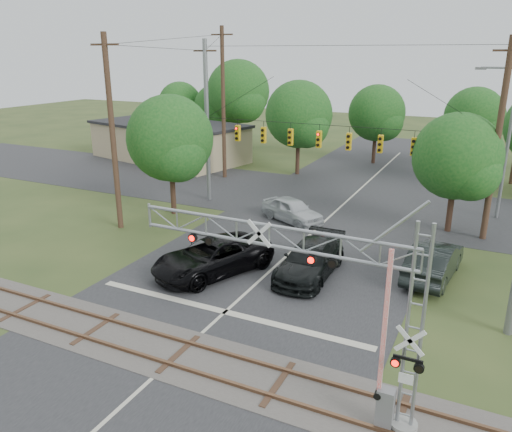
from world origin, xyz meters
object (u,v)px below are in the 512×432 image
at_px(traffic_signal_span, 347,135).
at_px(car_dark, 310,260).
at_px(crossing_gantry, 320,290).
at_px(streetlight, 506,135).
at_px(sedan_silver, 292,210).
at_px(commercial_building, 169,141).
at_px(pickup_black, 213,257).

bearing_deg(traffic_signal_span, car_dark, -83.28).
relative_size(crossing_gantry, streetlight, 0.94).
height_order(crossing_gantry, car_dark, crossing_gantry).
relative_size(crossing_gantry, sedan_silver, 2.00).
bearing_deg(commercial_building, car_dark, -28.83).
xyz_separation_m(commercial_building, streetlight, (30.88, -6.42, 3.65)).
xyz_separation_m(crossing_gantry, pickup_black, (-7.96, 7.12, -3.12)).
bearing_deg(car_dark, commercial_building, 137.74).
relative_size(car_dark, commercial_building, 0.32).
distance_m(pickup_black, commercial_building, 28.96).
bearing_deg(car_dark, crossing_gantry, -69.42).
bearing_deg(streetlight, traffic_signal_span, -152.73).
relative_size(traffic_signal_span, sedan_silver, 4.16).
height_order(traffic_signal_span, streetlight, traffic_signal_span).
height_order(commercial_building, streetlight, streetlight).
height_order(traffic_signal_span, sedan_silver, traffic_signal_span).
height_order(crossing_gantry, traffic_signal_span, traffic_signal_span).
distance_m(crossing_gantry, pickup_black, 11.13).
height_order(sedan_silver, streetlight, streetlight).
bearing_deg(pickup_black, car_dark, 46.10).
height_order(pickup_black, commercial_building, commercial_building).
distance_m(sedan_silver, commercial_building, 23.10).
xyz_separation_m(crossing_gantry, traffic_signal_span, (-4.57, 18.36, 1.63)).
bearing_deg(crossing_gantry, car_dark, 111.06).
height_order(pickup_black, car_dark, pickup_black).
height_order(crossing_gantry, commercial_building, crossing_gantry).
height_order(car_dark, commercial_building, commercial_building).
bearing_deg(car_dark, sedan_silver, 117.63).
bearing_deg(pickup_black, commercial_building, 152.93).
relative_size(crossing_gantry, pickup_black, 1.47).
relative_size(traffic_signal_span, pickup_black, 3.06).
bearing_deg(commercial_building, streetlight, 1.20).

